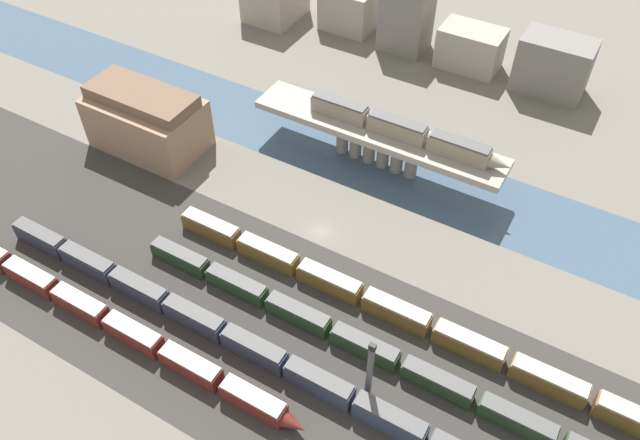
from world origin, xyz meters
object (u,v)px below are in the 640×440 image
object	(u,v)px
train_on_bridge	(404,130)
train_yard_mid	(230,336)
warehouse_building	(147,120)
train_yard_near	(113,323)
train_yard_outer	(405,315)
signal_tower	(370,371)
train_yard_far	(373,350)

from	to	relation	value
train_on_bridge	train_yard_mid	bearing A→B (deg)	-96.49
warehouse_building	train_on_bridge	bearing A→B (deg)	20.23
train_on_bridge	warehouse_building	world-z (taller)	warehouse_building
train_yard_near	warehouse_building	bearing A→B (deg)	123.31
train_yard_mid	train_yard_outer	xyz separation A→B (m)	(22.80, 18.12, -0.22)
signal_tower	train_on_bridge	bearing A→B (deg)	109.60
train_yard_outer	warehouse_building	bearing A→B (deg)	167.26
train_yard_outer	warehouse_building	distance (m)	70.07
train_yard_outer	warehouse_building	xyz separation A→B (m)	(-68.19, 15.41, 4.77)
train_on_bridge	train_yard_far	world-z (taller)	train_on_bridge
train_on_bridge	signal_tower	size ratio (longest dim) A/B	3.14
train_yard_mid	train_yard_far	distance (m)	23.26
signal_tower	train_yard_far	bearing A→B (deg)	109.87
train_yard_near	train_yard_far	bearing A→B (deg)	22.98
warehouse_building	signal_tower	xyz separation A→B (m)	(68.89, -30.30, 0.08)
train_yard_mid	train_yard_far	bearing A→B (deg)	24.00
signal_tower	train_yard_outer	bearing A→B (deg)	92.68
train_on_bridge	signal_tower	distance (m)	52.43
train_on_bridge	train_yard_outer	bearing A→B (deg)	-63.89
train_yard_near	signal_tower	distance (m)	43.59
train_yard_near	signal_tower	xyz separation A→B (m)	(42.00, 10.62, 4.84)
train_yard_outer	warehouse_building	size ratio (longest dim) A/B	3.85
signal_tower	train_yard_mid	bearing A→B (deg)	-172.18
train_yard_far	train_on_bridge	bearing A→B (deg)	109.56
train_on_bridge	train_yard_mid	xyz separation A→B (m)	(-5.97, -52.46, -8.89)
train_yard_near	train_on_bridge	bearing A→B (deg)	67.77
warehouse_building	train_yard_far	bearing A→B (deg)	-19.86
train_on_bridge	warehouse_building	xyz separation A→B (m)	(-51.36, -18.93, -4.34)
train_yard_outer	signal_tower	xyz separation A→B (m)	(0.70, -14.89, 4.85)
train_yard_outer	train_yard_far	bearing A→B (deg)	-100.18
warehouse_building	signal_tower	bearing A→B (deg)	-23.74
train_yard_near	train_yard_far	xyz separation A→B (m)	(39.75, 16.86, -0.13)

